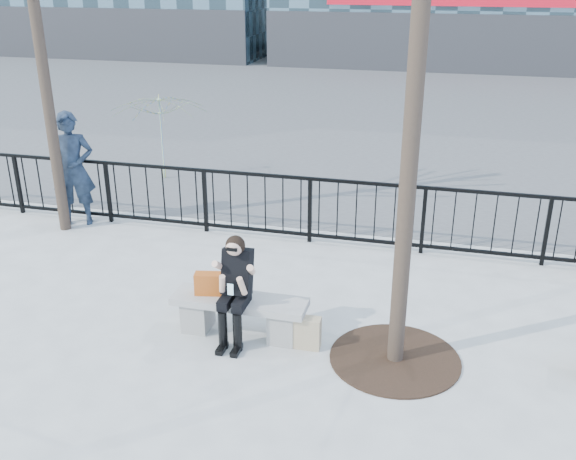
# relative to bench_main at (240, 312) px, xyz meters

# --- Properties ---
(ground) EXTENTS (120.00, 120.00, 0.00)m
(ground) POSITION_rel_bench_main_xyz_m (0.00, 0.00, -0.30)
(ground) COLOR gray
(ground) RESTS_ON ground
(street_surface) EXTENTS (60.00, 23.00, 0.01)m
(street_surface) POSITION_rel_bench_main_xyz_m (0.00, 15.00, -0.30)
(street_surface) COLOR #474747
(street_surface) RESTS_ON ground
(railing) EXTENTS (14.00, 0.06, 1.10)m
(railing) POSITION_rel_bench_main_xyz_m (0.00, 3.00, 0.25)
(railing) COLOR black
(railing) RESTS_ON ground
(tree_grate) EXTENTS (1.50, 1.50, 0.02)m
(tree_grate) POSITION_rel_bench_main_xyz_m (1.90, -0.10, -0.29)
(tree_grate) COLOR black
(tree_grate) RESTS_ON ground
(bench_main) EXTENTS (1.65, 0.46, 0.49)m
(bench_main) POSITION_rel_bench_main_xyz_m (0.00, 0.00, 0.00)
(bench_main) COLOR slate
(bench_main) RESTS_ON ground
(seated_woman) EXTENTS (0.50, 0.64, 1.34)m
(seated_woman) POSITION_rel_bench_main_xyz_m (0.00, -0.16, 0.37)
(seated_woman) COLOR black
(seated_woman) RESTS_ON ground
(handbag) EXTENTS (0.35, 0.22, 0.27)m
(handbag) POSITION_rel_bench_main_xyz_m (-0.40, 0.02, 0.32)
(handbag) COLOR #B44E16
(handbag) RESTS_ON bench_main
(shopping_bag) EXTENTS (0.42, 0.16, 0.40)m
(shopping_bag) POSITION_rel_bench_main_xyz_m (0.81, -0.10, -0.10)
(shopping_bag) COLOR tan
(shopping_bag) RESTS_ON ground
(standing_man) EXTENTS (0.85, 0.73, 1.97)m
(standing_man) POSITION_rel_bench_main_xyz_m (-3.90, 2.80, 0.69)
(standing_man) COLOR black
(standing_man) RESTS_ON ground
(vendor_umbrella) EXTENTS (1.96, 2.00, 1.79)m
(vendor_umbrella) POSITION_rel_bench_main_xyz_m (-3.54, 5.50, 0.60)
(vendor_umbrella) COLOR yellow
(vendor_umbrella) RESTS_ON ground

